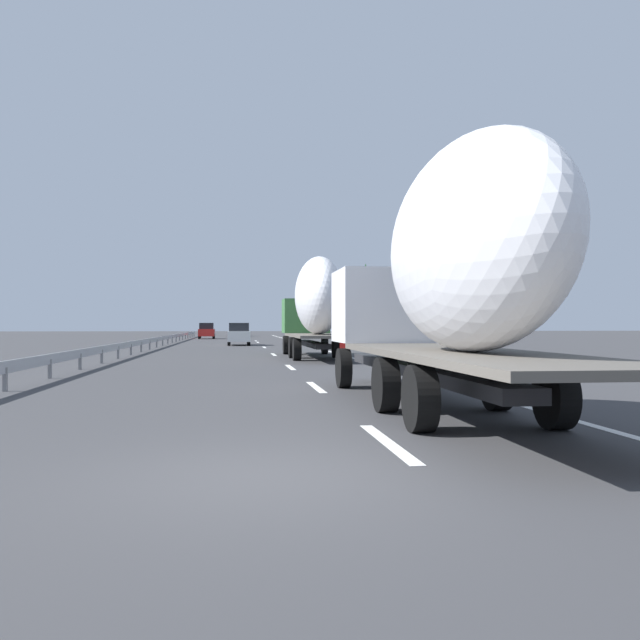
{
  "coord_description": "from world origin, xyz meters",
  "views": [
    {
      "loc": [
        -7.33,
        0.33,
        1.66
      ],
      "look_at": [
        22.67,
        -3.44,
        1.87
      ],
      "focal_mm": 38.0,
      "sensor_mm": 36.0,
      "label": 1
    }
  ],
  "objects_px": {
    "truck_trailing": "(447,272)",
    "car_black_suv": "(239,330)",
    "car_white_van": "(239,334)",
    "road_sign": "(335,315)",
    "car_red_compact": "(207,331)",
    "truck_lead": "(315,304)"
  },
  "relations": [
    {
      "from": "truck_lead",
      "to": "car_black_suv",
      "type": "distance_m",
      "value": 65.96
    },
    {
      "from": "car_red_compact",
      "to": "truck_lead",
      "type": "bearing_deg",
      "value": -171.38
    },
    {
      "from": "truck_lead",
      "to": "truck_trailing",
      "type": "distance_m",
      "value": 20.86
    },
    {
      "from": "truck_lead",
      "to": "truck_trailing",
      "type": "bearing_deg",
      "value": 180.0
    },
    {
      "from": "car_white_van",
      "to": "road_sign",
      "type": "distance_m",
      "value": 10.4
    },
    {
      "from": "truck_trailing",
      "to": "car_black_suv",
      "type": "height_order",
      "value": "truck_trailing"
    },
    {
      "from": "truck_lead",
      "to": "car_red_compact",
      "type": "height_order",
      "value": "truck_lead"
    },
    {
      "from": "truck_lead",
      "to": "car_red_compact",
      "type": "bearing_deg",
      "value": 8.62
    },
    {
      "from": "truck_lead",
      "to": "road_sign",
      "type": "relative_size",
      "value": 3.63
    },
    {
      "from": "truck_trailing",
      "to": "car_black_suv",
      "type": "bearing_deg",
      "value": 2.25
    },
    {
      "from": "truck_trailing",
      "to": "road_sign",
      "type": "distance_m",
      "value": 35.29
    },
    {
      "from": "truck_trailing",
      "to": "car_white_van",
      "type": "distance_m",
      "value": 43.14
    },
    {
      "from": "truck_trailing",
      "to": "road_sign",
      "type": "height_order",
      "value": "truck_trailing"
    },
    {
      "from": "truck_trailing",
      "to": "road_sign",
      "type": "relative_size",
      "value": 4.04
    },
    {
      "from": "road_sign",
      "to": "car_white_van",
      "type": "bearing_deg",
      "value": 40.78
    },
    {
      "from": "truck_lead",
      "to": "car_white_van",
      "type": "xyz_separation_m",
      "value": [
        22.09,
        3.63,
        -1.75
      ]
    },
    {
      "from": "car_white_van",
      "to": "road_sign",
      "type": "xyz_separation_m",
      "value": [
        -7.8,
        -6.73,
        1.43
      ]
    },
    {
      "from": "truck_trailing",
      "to": "truck_lead",
      "type": "bearing_deg",
      "value": -0.0
    },
    {
      "from": "car_black_suv",
      "to": "road_sign",
      "type": "height_order",
      "value": "road_sign"
    },
    {
      "from": "truck_lead",
      "to": "car_red_compact",
      "type": "distance_m",
      "value": 48.55
    },
    {
      "from": "car_black_suv",
      "to": "road_sign",
      "type": "xyz_separation_m",
      "value": [
        -51.55,
        -6.51,
        1.39
      ]
    },
    {
      "from": "truck_trailing",
      "to": "car_red_compact",
      "type": "bearing_deg",
      "value": 6.03
    }
  ]
}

